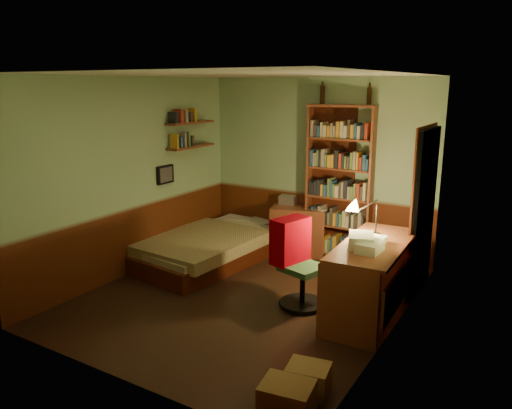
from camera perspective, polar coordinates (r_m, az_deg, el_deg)
The scene contains 24 objects.
floor at distance 6.11m, azimuth -1.24°, elevation -10.65°, with size 3.50×4.00×0.02m, color black.
ceiling at distance 5.57m, azimuth -1.38°, elevation 14.74°, with size 3.50×4.00×0.02m, color silver.
wall_back at distance 7.44m, azimuth 7.06°, elevation 4.23°, with size 3.50×0.02×2.60m, color #8FB48A.
wall_left at distance 6.79m, azimuth -13.95°, elevation 3.03°, with size 0.02×4.00×2.60m, color #8FB48A.
wall_right at distance 5.00m, azimuth 15.97°, elevation -0.81°, with size 0.02×4.00×2.60m, color #8FB48A.
wall_front at distance 4.20m, azimuth -16.23°, elevation -3.56°, with size 3.50×0.02×2.60m, color #8FB48A.
doorway at distance 6.31m, azimuth 18.63°, elevation -0.87°, with size 0.06×0.90×2.00m, color black.
door_trim at distance 6.32m, azimuth 18.32°, elevation -0.83°, with size 0.02×0.98×2.08m, color #3C1409.
bed at distance 7.26m, azimuth -5.12°, elevation -3.75°, with size 1.23×2.30×0.68m, color olive.
dresser at distance 7.51m, azimuth 4.85°, elevation -3.01°, with size 0.81×0.40×0.72m, color brown.
mini_stereo at distance 7.62m, azimuth 3.64°, elevation 0.56°, with size 0.25×0.19×0.13m, color #B2B2B7.
bookshelf at distance 7.17m, azimuth 9.50°, elevation 2.27°, with size 0.95×0.30×2.23m, color brown.
bottle_left at distance 7.27m, azimuth 7.59°, elevation 12.33°, with size 0.07×0.07×0.25m, color black.
bottle_right at distance 7.02m, azimuth 12.81°, elevation 11.98°, with size 0.06×0.06×0.23m, color black.
desk at distance 5.67m, azimuth 13.18°, elevation -8.33°, with size 0.65×1.56×0.83m, color brown.
paper_stack at distance 5.35m, azimuth 11.92°, elevation -4.05°, with size 0.25×0.34×0.14m, color silver.
desk_lamp at distance 5.75m, azimuth 13.63°, elevation -0.96°, with size 0.15×0.15×0.51m, color black.
office_chair at distance 5.72m, azimuth 5.38°, elevation -7.14°, with size 0.48×0.42×0.96m, color #2F5530.
red_jacket at distance 5.57m, azimuth 3.35°, elevation 0.39°, with size 0.25×0.45×0.53m, color #A0000E.
wall_shelf_lower at distance 7.48m, azimuth -7.45°, elevation 6.58°, with size 0.20×0.90×0.03m, color brown.
wall_shelf_upper at distance 7.44m, azimuth -7.53°, elevation 9.26°, with size 0.20×0.90×0.03m, color brown.
framed_picture at distance 7.20m, azimuth -10.34°, elevation 3.39°, with size 0.04×0.32×0.26m, color black.
cardboard_box_a at distance 4.09m, azimuth 3.55°, elevation -21.53°, with size 0.39×0.31×0.30m, color #987D4C.
cardboard_box_b at distance 4.40m, azimuth 6.00°, elevation -19.22°, with size 0.34×0.28×0.24m, color #987D4C.
Camera 1 is at (2.99, -4.70, 2.50)m, focal length 35.00 mm.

